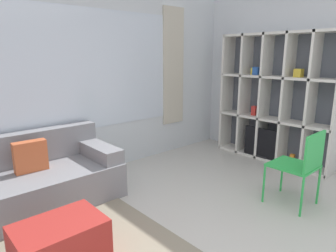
# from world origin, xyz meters

# --- Properties ---
(wall_back) EXTENTS (6.54, 0.11, 2.70)m
(wall_back) POSITION_xyz_m (0.00, 2.78, 1.36)
(wall_back) COLOR silver
(wall_back) RESTS_ON ground_plane
(wall_right) EXTENTS (0.07, 3.95, 2.70)m
(wall_right) POSITION_xyz_m (2.70, 1.38, 1.35)
(wall_right) COLOR silver
(wall_right) RESTS_ON ground_plane
(shelving_unit) EXTENTS (0.34, 1.87, 1.98)m
(shelving_unit) POSITION_xyz_m (2.53, 1.34, 0.96)
(shelving_unit) COLOR #515660
(shelving_unit) RESTS_ON ground_plane
(couch_main) EXTENTS (1.89, 0.89, 0.78)m
(couch_main) POSITION_xyz_m (-0.92, 2.30, 0.29)
(couch_main) COLOR gray
(couch_main) RESTS_ON ground_plane
(ottoman) EXTENTS (0.67, 0.47, 0.38)m
(ottoman) POSITION_xyz_m (-1.07, 1.14, 0.19)
(ottoman) COLOR #A82823
(ottoman) RESTS_ON ground_plane
(folding_chair) EXTENTS (0.44, 0.46, 0.86)m
(folding_chair) POSITION_xyz_m (1.30, 0.32, 0.52)
(folding_chair) COLOR green
(folding_chair) RESTS_ON ground_plane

